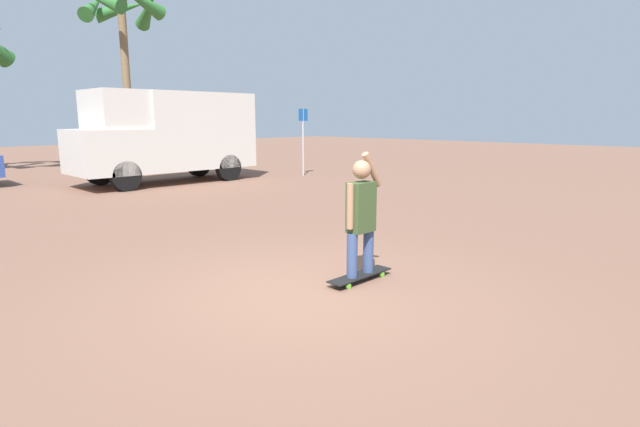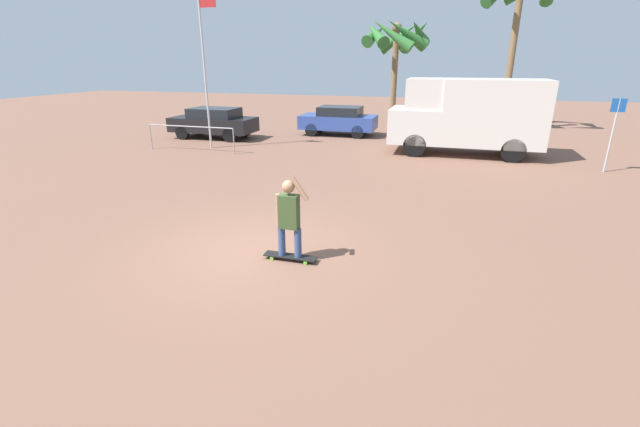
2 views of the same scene
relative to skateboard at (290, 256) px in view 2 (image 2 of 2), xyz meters
name	(u,v)px [view 2 (image 2 of 2)]	position (x,y,z in m)	size (l,w,h in m)	color
ground_plane	(253,251)	(-0.86, 0.17, -0.08)	(80.00, 80.00, 0.00)	brown
skateboard	(290,256)	(0.00, 0.00, 0.00)	(1.05, 0.24, 0.09)	black
person_skateboarder	(289,214)	(0.00, 0.00, 0.87)	(0.66, 0.24, 1.62)	#384C7A
camper_van	(469,114)	(3.48, 11.38, 1.57)	(5.92, 2.21, 2.99)	black
parked_car_blue	(339,120)	(-2.74, 14.68, 0.70)	(3.86, 1.81, 1.45)	black
parked_car_black	(214,122)	(-8.45, 12.00, 0.71)	(4.15, 1.80, 1.48)	black
palm_tree_center_background	(397,37)	(-0.60, 19.83, 4.87)	(4.23, 4.17, 6.06)	brown
flagpole	(205,62)	(-7.28, 9.70, 3.52)	(0.81, 0.12, 6.45)	#B7B7BC
street_sign	(614,126)	(8.07, 9.68, 1.52)	(0.44, 0.06, 2.49)	#B7B7BC
plaza_railing_segment	(190,130)	(-7.71, 8.77, 0.82)	(4.05, 0.05, 1.08)	#99999E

